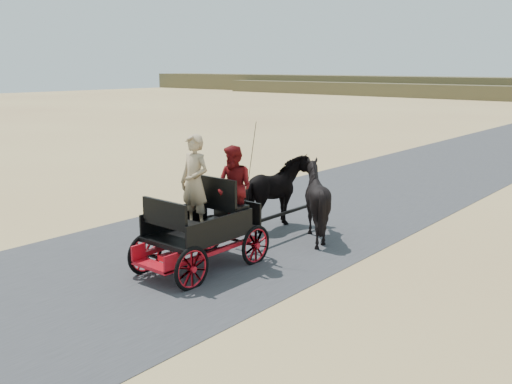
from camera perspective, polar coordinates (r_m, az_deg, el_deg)
The scene contains 8 objects.
ground at distance 12.17m, azimuth -5.21°, elevation -5.48°, with size 140.00×140.00×0.00m, color tan.
road at distance 12.17m, azimuth -5.21°, elevation -5.46°, with size 6.00×140.00×0.01m, color #38383A.
ridge_near at distance 76.45m, azimuth 10.01°, elevation 10.13°, with size 40.00×4.00×1.60m, color brown.
carriage at distance 10.85m, azimuth -5.46°, elevation -5.75°, with size 1.30×2.40×0.72m, color black, non-canonical shape.
horse_left at distance 13.24m, azimuth 2.06°, elevation -0.15°, with size 0.91×2.01×1.70m, color black.
horse_right at distance 12.61m, azimuth 6.01°, elevation -0.85°, with size 1.37×1.54×1.70m, color black.
driver_man at distance 10.70m, azimuth -6.16°, elevation 0.96°, with size 0.66×0.43×1.80m, color tan.
passenger_woman at distance 10.76m, azimuth -2.19°, elevation 0.49°, with size 0.77×0.60×1.58m, color #660C0F.
Camera 1 is at (8.23, -8.14, 3.75)m, focal length 40.00 mm.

